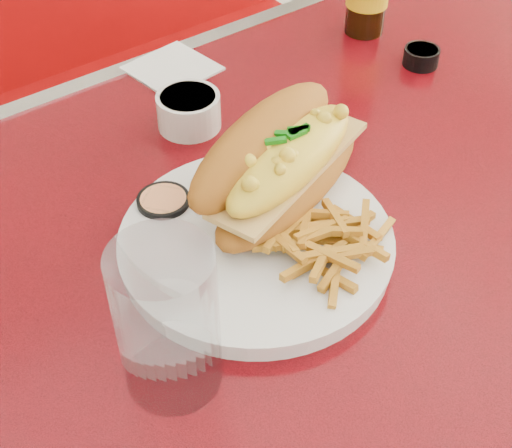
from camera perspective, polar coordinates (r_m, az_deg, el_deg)
diner_table at (r=0.98m, az=8.69°, el=-3.51°), size 1.23×0.83×0.77m
booth_bench_far at (r=1.70m, az=-11.68°, el=5.10°), size 1.20×0.51×0.90m
dinner_plate at (r=0.76m, az=0.00°, el=-1.55°), size 0.35×0.35×0.02m
mac_hoagie at (r=0.77m, az=1.96°, el=5.05°), size 0.28×0.20×0.11m
fries_pile at (r=0.73m, az=5.49°, el=-1.14°), size 0.12×0.11×0.03m
fork at (r=0.77m, az=4.77°, el=0.38°), size 0.04×0.13×0.00m
gravy_ramekin at (r=0.93m, az=-5.40°, el=9.08°), size 0.08×0.08×0.05m
sauce_cup_left at (r=0.80m, az=-7.36°, el=1.36°), size 0.07×0.07×0.03m
sauce_cup_right at (r=1.09m, az=13.08°, el=12.97°), size 0.07×0.07×0.03m
water_tumbler at (r=0.61m, az=-7.10°, el=-7.71°), size 0.11×0.11×0.15m
paper_napkin at (r=1.06m, az=-6.71°, el=12.26°), size 0.12×0.12×0.00m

